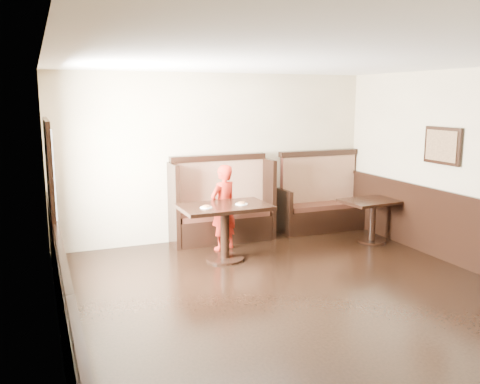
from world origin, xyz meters
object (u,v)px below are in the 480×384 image
booth_neighbor (321,204)px  table_main (225,218)px  booth_main (221,210)px  table_neighbor (373,210)px  child (223,207)px

booth_neighbor → table_main: 2.50m
booth_neighbor → booth_main: bearing=179.9°
booth_main → table_main: booth_main is taller
booth_main → table_neighbor: bearing=-24.2°
booth_main → child: 0.56m
table_main → child: bearing=70.9°
table_neighbor → child: (-2.47, 0.53, 0.14)m
booth_neighbor → table_main: bearing=-155.5°
table_main → child: size_ratio=0.97×
booth_neighbor → child: (-2.10, -0.51, 0.20)m
table_main → child: (0.17, 0.52, 0.04)m
booth_main → booth_neighbor: size_ratio=1.06×
booth_main → table_neighbor: booth_main is taller
booth_main → table_main: (-0.32, -1.04, 0.12)m
table_main → table_neighbor: (2.64, -0.01, -0.10)m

